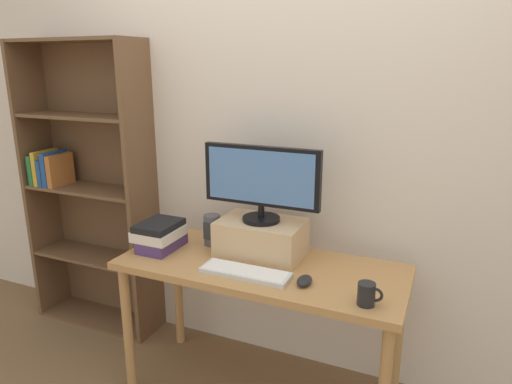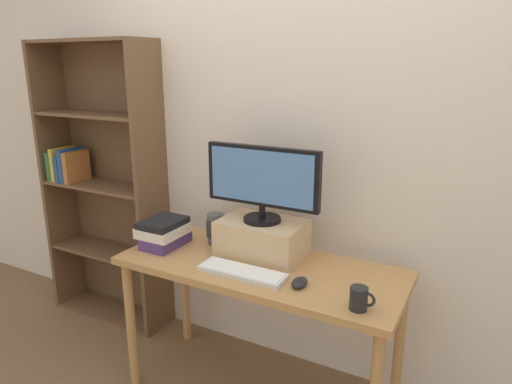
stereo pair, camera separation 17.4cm
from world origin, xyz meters
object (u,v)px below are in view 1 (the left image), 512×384
(keyboard, at_px, (245,272))
(book_stack, at_px, (160,235))
(bookshelf_unit, at_px, (89,187))
(computer_mouse, at_px, (304,281))
(desk_speaker, at_px, (212,230))
(computer_monitor, at_px, (261,180))
(coffee_mug, at_px, (367,294))
(riser_box, at_px, (261,238))
(desk, at_px, (261,281))

(keyboard, relative_size, book_stack, 1.67)
(bookshelf_unit, distance_m, computer_mouse, 1.63)
(book_stack, relative_size, desk_speaker, 1.52)
(computer_monitor, height_order, keyboard, computer_monitor)
(computer_monitor, height_order, computer_mouse, computer_monitor)
(desk_speaker, bearing_deg, book_stack, -144.62)
(bookshelf_unit, bearing_deg, computer_mouse, -14.08)
(coffee_mug, height_order, desk_speaker, desk_speaker)
(bookshelf_unit, distance_m, coffee_mug, 1.92)
(bookshelf_unit, height_order, keyboard, bookshelf_unit)
(bookshelf_unit, xyz_separation_m, computer_mouse, (1.58, -0.40, -0.16))
(computer_mouse, bearing_deg, bookshelf_unit, 165.92)
(desk_speaker, bearing_deg, computer_mouse, -22.33)
(book_stack, bearing_deg, bookshelf_unit, 157.80)
(riser_box, distance_m, book_stack, 0.54)
(bookshelf_unit, bearing_deg, computer_monitor, -7.62)
(desk, xyz_separation_m, bookshelf_unit, (-1.32, 0.28, 0.27))
(desk, relative_size, keyboard, 3.30)
(computer_mouse, bearing_deg, desk_speaker, 157.67)
(desk, height_order, computer_monitor, computer_monitor)
(desk, distance_m, desk_speaker, 0.40)
(riser_box, height_order, keyboard, riser_box)
(desk_speaker, bearing_deg, bookshelf_unit, 171.29)
(desk, xyz_separation_m, keyboard, (-0.02, -0.14, 0.10))
(desk, xyz_separation_m, coffee_mug, (0.54, -0.19, 0.14))
(riser_box, bearing_deg, desk, -68.09)
(bookshelf_unit, xyz_separation_m, computer_monitor, (1.27, -0.17, 0.21))
(keyboard, xyz_separation_m, desk_speaker, (-0.32, 0.26, 0.07))
(riser_box, height_order, coffee_mug, riser_box)
(bookshelf_unit, relative_size, keyboard, 4.34)
(desk_speaker, bearing_deg, computer_monitor, -3.96)
(computer_monitor, relative_size, book_stack, 2.37)
(bookshelf_unit, xyz_separation_m, coffee_mug, (1.86, -0.46, -0.13))
(bookshelf_unit, bearing_deg, desk_speaker, -8.71)
(desk, distance_m, bookshelf_unit, 1.37)
(keyboard, height_order, computer_mouse, computer_mouse)
(computer_mouse, xyz_separation_m, book_stack, (-0.82, 0.09, 0.06))
(desk, height_order, coffee_mug, coffee_mug)
(computer_monitor, distance_m, keyboard, 0.45)
(desk, height_order, riser_box, riser_box)
(riser_box, relative_size, coffee_mug, 4.10)
(computer_monitor, bearing_deg, bookshelf_unit, 172.38)
(bookshelf_unit, height_order, coffee_mug, bookshelf_unit)
(coffee_mug, bearing_deg, desk, 160.96)
(keyboard, relative_size, desk_speaker, 2.54)
(desk, height_order, keyboard, keyboard)
(coffee_mug, bearing_deg, keyboard, 174.79)
(keyboard, bearing_deg, coffee_mug, -5.21)
(computer_monitor, distance_m, computer_mouse, 0.53)
(computer_mouse, distance_m, desk_speaker, 0.65)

